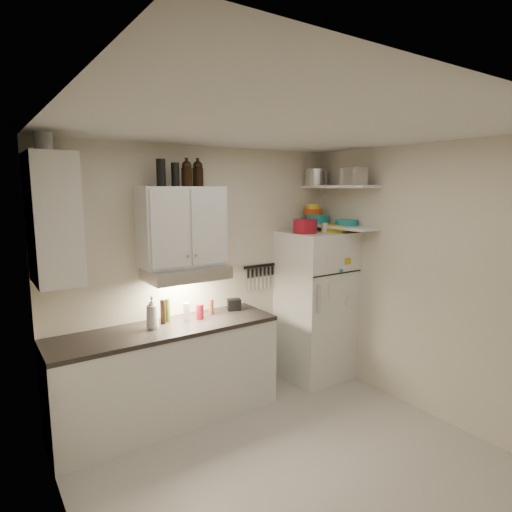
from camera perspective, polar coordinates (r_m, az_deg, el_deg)
floor at (r=3.81m, az=5.03°, el=-26.15°), size 3.20×3.00×0.02m
ceiling at (r=3.15m, az=5.71°, el=16.78°), size 3.20×3.00×0.02m
back_wall at (r=4.47m, az=-7.07°, el=-2.43°), size 3.20×0.02×2.60m
left_wall at (r=2.58m, az=-24.07°, el=-11.80°), size 0.02×3.00×2.60m
right_wall at (r=4.42m, az=21.70°, el=-3.16°), size 0.02×3.00×2.60m
base_cabinet at (r=4.25m, az=-11.69°, el=-15.40°), size 2.10×0.60×0.88m
countertop at (r=4.08m, az=-11.90°, el=-9.50°), size 2.10×0.62×0.04m
upper_cabinet at (r=4.11m, az=-9.81°, el=3.90°), size 0.80×0.33×0.75m
side_cabinet at (r=3.65m, az=-25.44°, el=4.49°), size 0.33×0.55×1.00m
range_hood at (r=4.12m, az=-9.28°, el=-2.21°), size 0.76×0.46×0.12m
fridge at (r=4.99m, az=7.88°, el=-6.55°), size 0.70×0.68×1.70m
shelf_hi at (r=4.85m, az=11.08°, el=9.06°), size 0.30×0.95×0.03m
shelf_lo at (r=4.87m, az=10.93°, el=3.88°), size 0.30×0.95×0.03m
knife_strip at (r=4.80m, az=0.51°, el=-1.33°), size 0.42×0.02×0.03m
dutch_oven at (r=4.67m, az=6.55°, el=3.97°), size 0.32×0.32×0.15m
book_stack at (r=4.85m, az=10.60°, el=3.67°), size 0.27×0.31×0.09m
spice_jar at (r=4.82m, az=9.20°, el=3.77°), size 0.08×0.08×0.10m
stock_pot at (r=5.04m, az=8.02°, el=10.35°), size 0.30×0.30×0.19m
tin_a at (r=4.83m, az=12.51°, el=10.28°), size 0.23×0.22×0.18m
tin_b at (r=4.59m, az=13.12°, el=10.32°), size 0.22×0.22×0.18m
bowl_teal at (r=5.06m, az=8.17°, el=4.91°), size 0.27×0.27×0.11m
bowl_orange at (r=5.05m, az=7.61°, el=5.89°), size 0.21×0.21×0.06m
bowl_yellow at (r=5.04m, az=7.62°, el=6.55°), size 0.17×0.17×0.05m
plates at (r=4.85m, az=11.98°, el=4.37°), size 0.26×0.26×0.06m
growler_a at (r=4.05m, az=-9.22°, el=10.84°), size 0.13×0.13×0.24m
growler_b at (r=4.20m, az=-7.75°, el=10.86°), size 0.10×0.10×0.25m
thermos_a at (r=4.00m, az=-10.72°, el=10.62°), size 0.09×0.09×0.21m
thermos_b at (r=3.95m, az=-12.55°, el=10.79°), size 0.09×0.09×0.24m
side_jar at (r=3.70m, az=-26.51°, el=13.64°), size 0.16×0.16×0.18m
soap_bottle at (r=4.01m, az=-13.69°, el=-7.10°), size 0.15×0.15×0.34m
pepper_mill at (r=4.36m, az=-6.01°, el=-6.77°), size 0.06×0.06×0.16m
oil_bottle at (r=4.19m, az=-11.68°, el=-7.09°), size 0.06×0.06×0.23m
vinegar_bottle at (r=4.14m, az=-12.31°, el=-7.27°), size 0.06×0.06×0.23m
clear_bottle at (r=4.19m, az=-9.24°, el=-7.35°), size 0.08×0.08×0.18m
red_jar at (r=4.24m, az=-7.49°, el=-7.35°), size 0.08×0.08×0.15m
caddy at (r=4.51m, az=-2.96°, el=-6.49°), size 0.16×0.14×0.12m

